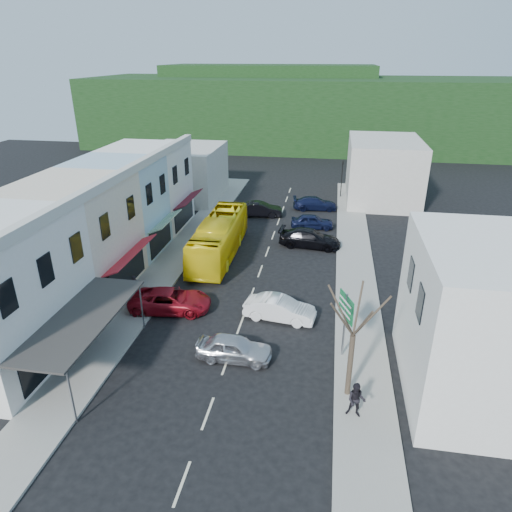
{
  "coord_description": "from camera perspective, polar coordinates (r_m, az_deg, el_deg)",
  "views": [
    {
      "loc": [
        5.14,
        -24.43,
        15.91
      ],
      "look_at": [
        0.0,
        6.0,
        2.2
      ],
      "focal_mm": 32.0,
      "sensor_mm": 36.0,
      "label": 1
    }
  ],
  "objects": [
    {
      "name": "car_navy_far",
      "position": [
        51.39,
        7.4,
        6.54
      ],
      "size": [
        4.7,
        2.41,
        1.4
      ],
      "primitive_type": "imported",
      "rotation": [
        0.0,
        0.0,
        1.7
      ],
      "color": "black",
      "rests_on": "ground"
    },
    {
      "name": "direction_sign",
      "position": [
        26.12,
        10.99,
        -8.62
      ],
      "size": [
        1.49,
        1.98,
        4.08
      ],
      "primitive_type": null,
      "rotation": [
        0.0,
        0.0,
        0.39
      ],
      "color": "#0F6130",
      "rests_on": "ground"
    },
    {
      "name": "pedestrian_right",
      "position": [
        22.92,
        12.41,
        -17.31
      ],
      "size": [
        0.75,
        0.53,
        1.7
      ],
      "primitive_type": "imported",
      "rotation": [
        0.0,
        0.0,
        -0.13
      ],
      "color": "black",
      "rests_on": "sidewalk_right"
    },
    {
      "name": "hillside",
      "position": [
        90.23,
        5.62,
        18.0
      ],
      "size": [
        80.0,
        26.0,
        14.0
      ],
      "color": "black",
      "rests_on": "ground"
    },
    {
      "name": "ground",
      "position": [
        29.6,
        -1.96,
        -8.57
      ],
      "size": [
        120.0,
        120.0,
        0.0
      ],
      "primitive_type": "plane",
      "color": "black",
      "rests_on": "ground"
    },
    {
      "name": "street_tree",
      "position": [
        22.54,
        12.03,
        -9.68
      ],
      "size": [
        3.05,
        3.05,
        7.24
      ],
      "primitive_type": null,
      "rotation": [
        0.0,
        0.0,
        -0.17
      ],
      "color": "#372C22",
      "rests_on": "ground"
    },
    {
      "name": "right_building",
      "position": [
        25.08,
        27.92,
        -7.49
      ],
      "size": [
        8.0,
        9.0,
        8.0
      ],
      "primitive_type": "cube",
      "color": "silver",
      "rests_on": "ground"
    },
    {
      "name": "sidewalk_left",
      "position": [
        39.95,
        -9.7,
        0.24
      ],
      "size": [
        3.0,
        52.0,
        0.15
      ],
      "primitive_type": "cube",
      "color": "gray",
      "rests_on": "ground"
    },
    {
      "name": "car_white",
      "position": [
        29.86,
        2.98,
        -6.7
      ],
      "size": [
        4.6,
        2.37,
        1.4
      ],
      "primitive_type": "imported",
      "rotation": [
        0.0,
        0.0,
        1.44
      ],
      "color": "white",
      "rests_on": "ground"
    },
    {
      "name": "traffic_signal",
      "position": [
        55.93,
        10.66,
        9.4
      ],
      "size": [
        0.78,
        1.06,
        4.49
      ],
      "primitive_type": null,
      "rotation": [
        0.0,
        0.0,
        2.95
      ],
      "color": "black",
      "rests_on": "ground"
    },
    {
      "name": "shopfront_row",
      "position": [
        36.32,
        -20.14,
        3.3
      ],
      "size": [
        8.25,
        30.0,
        8.0
      ],
      "color": "silver",
      "rests_on": "ground"
    },
    {
      "name": "bus",
      "position": [
        38.89,
        -4.61,
        2.2
      ],
      "size": [
        2.66,
        11.63,
        3.1
      ],
      "primitive_type": "imported",
      "rotation": [
        0.0,
        0.0,
        0.01
      ],
      "color": "yellow",
      "rests_on": "ground"
    },
    {
      "name": "car_navy_mid",
      "position": [
        45.6,
        7.04,
        4.28
      ],
      "size": [
        4.55,
        2.19,
        1.4
      ],
      "primitive_type": "imported",
      "rotation": [
        0.0,
        0.0,
        1.66
      ],
      "color": "black",
      "rests_on": "ground"
    },
    {
      "name": "car_black_near",
      "position": [
        41.16,
        6.74,
        2.09
      ],
      "size": [
        4.65,
        2.24,
        1.4
      ],
      "primitive_type": "imported",
      "rotation": [
        0.0,
        0.0,
        1.48
      ],
      "color": "black",
      "rests_on": "ground"
    },
    {
      "name": "car_silver",
      "position": [
        26.25,
        -2.75,
        -11.5
      ],
      "size": [
        4.44,
        1.89,
        1.4
      ],
      "primitive_type": "imported",
      "rotation": [
        0.0,
        0.0,
        1.55
      ],
      "color": "silver",
      "rests_on": "ground"
    },
    {
      "name": "car_black_far",
      "position": [
        48.8,
        0.52,
        5.79
      ],
      "size": [
        4.56,
        2.25,
        1.4
      ],
      "primitive_type": "imported",
      "rotation": [
        0.0,
        0.0,
        1.67
      ],
      "color": "black",
      "rests_on": "ground"
    },
    {
      "name": "distant_block_right",
      "position": [
        56.14,
        15.59,
        10.31
      ],
      "size": [
        8.0,
        12.0,
        7.0
      ],
      "primitive_type": "cube",
      "color": "#B7B2A8",
      "rests_on": "ground"
    },
    {
      "name": "sidewalk_right",
      "position": [
        37.97,
        12.26,
        -1.28
      ],
      "size": [
        3.0,
        52.0,
        0.15
      ],
      "primitive_type": "cube",
      "color": "gray",
      "rests_on": "ground"
    },
    {
      "name": "distant_block_left",
      "position": [
        55.73,
        -8.74,
        10.28
      ],
      "size": [
        8.0,
        10.0,
        6.0
      ],
      "primitive_type": "cube",
      "color": "#B7B2A8",
      "rests_on": "ground"
    },
    {
      "name": "car_red",
      "position": [
        31.32,
        -10.65,
        -5.56
      ],
      "size": [
        4.79,
        2.42,
        1.4
      ],
      "primitive_type": "imported",
      "rotation": [
        0.0,
        0.0,
        1.69
      ],
      "color": "maroon",
      "rests_on": "ground"
    },
    {
      "name": "pedestrian_left",
      "position": [
        33.06,
        -14.86,
        -3.72
      ],
      "size": [
        0.58,
        0.7,
        1.7
      ],
      "primitive_type": "imported",
      "rotation": [
        0.0,
        0.0,
        1.22
      ],
      "color": "black",
      "rests_on": "sidewalk_left"
    }
  ]
}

